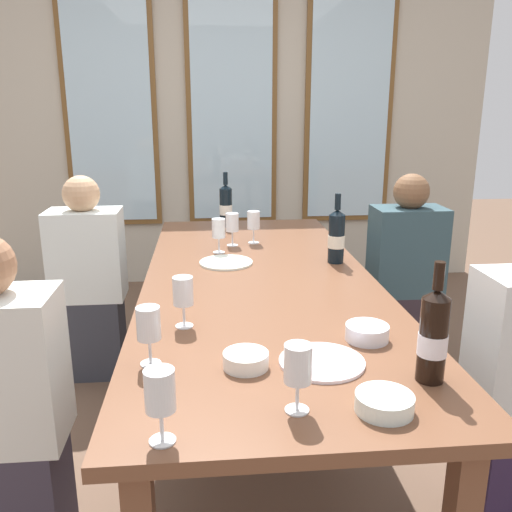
{
  "coord_description": "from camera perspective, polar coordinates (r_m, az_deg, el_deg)",
  "views": [
    {
      "loc": [
        -0.22,
        -2.18,
        1.46
      ],
      "look_at": [
        0.0,
        0.18,
        0.79
      ],
      "focal_mm": 37.74,
      "sensor_mm": 36.0,
      "label": 1
    }
  ],
  "objects": [
    {
      "name": "wine_glass_1",
      "position": [
        2.87,
        -0.26,
        3.74
      ],
      "size": [
        0.07,
        0.07,
        0.17
      ],
      "color": "white",
      "rests_on": "dining_table"
    },
    {
      "name": "seated_person_2",
      "position": [
        1.9,
        -25.23,
        -15.26
      ],
      "size": [
        0.38,
        0.24,
        1.11
      ],
      "color": "#3A3341",
      "rests_on": "ground"
    },
    {
      "name": "wine_glass_6",
      "position": [
        1.31,
        4.46,
        -11.65
      ],
      "size": [
        0.07,
        0.07,
        0.17
      ],
      "color": "white",
      "rests_on": "dining_table"
    },
    {
      "name": "wine_bottle_2",
      "position": [
        1.51,
        18.27,
        -8.02
      ],
      "size": [
        0.08,
        0.08,
        0.33
      ],
      "color": "black",
      "rests_on": "dining_table"
    },
    {
      "name": "back_wall_with_windows",
      "position": [
        4.47,
        -2.61,
        15.61
      ],
      "size": [
        4.18,
        0.1,
        2.9
      ],
      "color": "#BBB29F",
      "rests_on": "ground"
    },
    {
      "name": "wine_bottle_1",
      "position": [
        3.28,
        -3.22,
        5.35
      ],
      "size": [
        0.08,
        0.08,
        0.33
      ],
      "color": "black",
      "rests_on": "dining_table"
    },
    {
      "name": "wine_bottle_0",
      "position": [
        2.54,
        8.52,
        2.08
      ],
      "size": [
        0.08,
        0.08,
        0.33
      ],
      "color": "black",
      "rests_on": "dining_table"
    },
    {
      "name": "seated_person_1",
      "position": [
        3.09,
        15.46,
        -2.4
      ],
      "size": [
        0.38,
        0.24,
        1.11
      ],
      "color": "#2F262D",
      "rests_on": "ground"
    },
    {
      "name": "wine_glass_4",
      "position": [
        2.82,
        -2.54,
        3.41
      ],
      "size": [
        0.07,
        0.07,
        0.17
      ],
      "color": "white",
      "rests_on": "dining_table"
    },
    {
      "name": "wine_glass_2",
      "position": [
        1.21,
        -10.14,
        -14.22
      ],
      "size": [
        0.07,
        0.07,
        0.17
      ],
      "color": "white",
      "rests_on": "dining_table"
    },
    {
      "name": "wine_glass_5",
      "position": [
        1.55,
        -11.31,
        -7.33
      ],
      "size": [
        0.07,
        0.07,
        0.17
      ],
      "color": "white",
      "rests_on": "dining_table"
    },
    {
      "name": "ground_plane",
      "position": [
        2.63,
        0.38,
        -17.92
      ],
      "size": [
        12.0,
        12.0,
        0.0
      ],
      "primitive_type": "plane",
      "color": "brown"
    },
    {
      "name": "wine_glass_3",
      "position": [
        1.79,
        -7.74,
        -3.83
      ],
      "size": [
        0.07,
        0.07,
        0.17
      ],
      "color": "white",
      "rests_on": "dining_table"
    },
    {
      "name": "tasting_bowl_1",
      "position": [
        1.38,
        13.44,
        -14.9
      ],
      "size": [
        0.14,
        0.14,
        0.04
      ],
      "primitive_type": "cylinder",
      "color": "white",
      "rests_on": "dining_table"
    },
    {
      "name": "wine_glass_0",
      "position": [
        2.68,
        -3.99,
        2.86
      ],
      "size": [
        0.07,
        0.07,
        0.17
      ],
      "color": "white",
      "rests_on": "dining_table"
    },
    {
      "name": "dining_table",
      "position": [
        2.33,
        0.42,
        -3.97
      ],
      "size": [
        0.98,
        2.42,
        0.74
      ],
      "color": "brown",
      "rests_on": "ground"
    },
    {
      "name": "white_plate_1",
      "position": [
        2.52,
        -3.19,
        -0.68
      ],
      "size": [
        0.25,
        0.25,
        0.01
      ],
      "primitive_type": "cylinder",
      "color": "white",
      "rests_on": "dining_table"
    },
    {
      "name": "white_plate_0",
      "position": [
        1.59,
        6.99,
        -11.07
      ],
      "size": [
        0.25,
        0.25,
        0.01
      ],
      "primitive_type": "cylinder",
      "color": "white",
      "rests_on": "dining_table"
    },
    {
      "name": "seated_person_0",
      "position": [
        3.04,
        -17.27,
        -2.84
      ],
      "size": [
        0.38,
        0.24,
        1.11
      ],
      "color": "#31333C",
      "rests_on": "ground"
    },
    {
      "name": "tasting_bowl_0",
      "position": [
        1.75,
        11.68,
        -7.94
      ],
      "size": [
        0.14,
        0.14,
        0.05
      ],
      "primitive_type": "cylinder",
      "color": "white",
      "rests_on": "dining_table"
    },
    {
      "name": "tasting_bowl_2",
      "position": [
        1.55,
        -1.09,
        -10.96
      ],
      "size": [
        0.13,
        0.13,
        0.05
      ],
      "primitive_type": "cylinder",
      "color": "white",
      "rests_on": "dining_table"
    }
  ]
}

